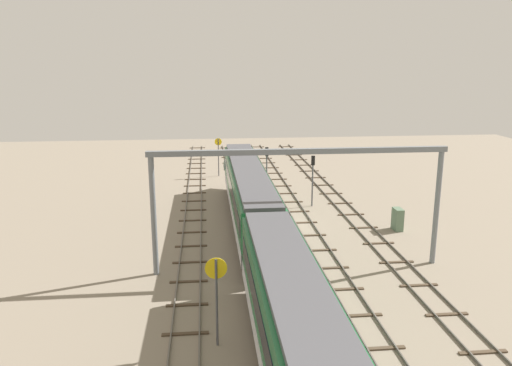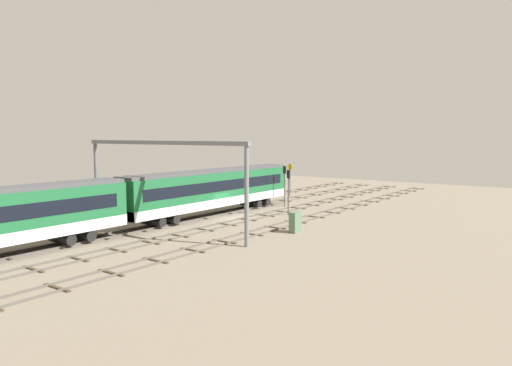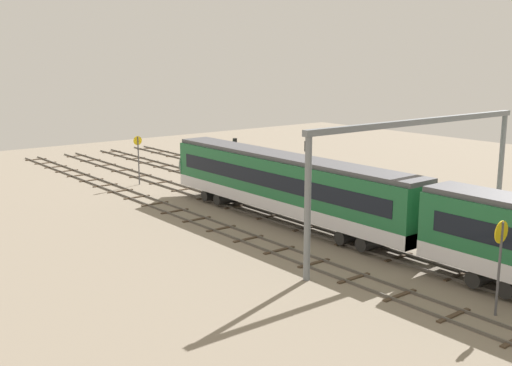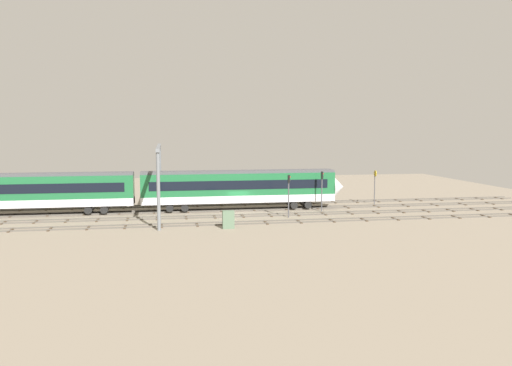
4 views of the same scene
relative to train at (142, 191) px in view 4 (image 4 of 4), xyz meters
The scene contains 12 objects.
ground_plane 12.09m from the train, 11.61° to the right, with size 97.51×97.51×0.00m, color gray.
track_near_foreground 15.17m from the train, 39.41° to the right, with size 81.51×2.40×0.16m.
track_second_near 12.75m from the train, 22.33° to the right, with size 81.51×2.40×0.16m.
track_with_train 11.84m from the train, ahead, with size 81.51×2.40×0.16m.
track_second_far 12.75m from the train, 22.33° to the left, with size 81.51×2.40×0.16m.
train is the anchor object (origin of this frame).
overhead_gantry 4.84m from the train, 50.78° to the right, with size 0.40×19.41×8.16m.
speed_sign_near_foreground 7.52m from the train, 155.32° to the left, with size 0.14×1.06×4.56m.
speed_sign_mid_trackside 30.55m from the train, ahead, with size 0.14×0.85×4.60m.
signal_light_trackside_approach 17.87m from the train, 21.53° to the right, with size 0.31×0.32×4.91m.
signal_light_trackside_departure 21.87m from the train, ahead, with size 0.31×0.32×4.92m.
relay_cabinet 15.18m from the train, 53.30° to the right, with size 1.20×0.65×1.83m.
Camera 4 is at (-8.80, -62.74, 10.12)m, focal length 37.24 mm.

